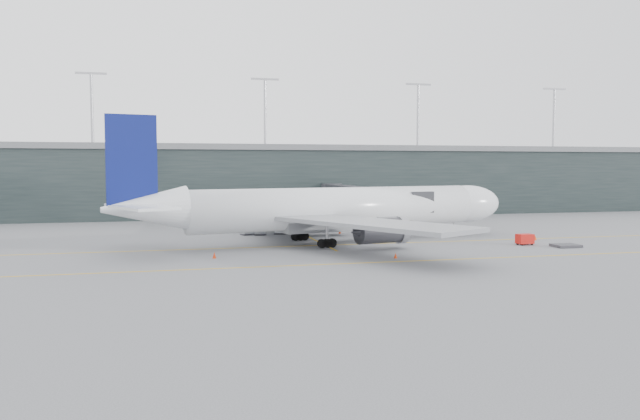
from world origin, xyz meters
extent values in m
plane|color=#57575C|center=(0.00, 0.00, 0.00)|extent=(320.00, 320.00, 0.00)
cube|color=gold|center=(0.00, -4.00, 0.01)|extent=(160.00, 0.25, 0.02)
cube|color=gold|center=(0.00, -20.00, 0.01)|extent=(160.00, 0.25, 0.02)
cube|color=gold|center=(5.00, 20.00, 0.01)|extent=(0.25, 60.00, 0.02)
cube|color=black|center=(0.00, 58.00, 7.00)|extent=(240.00, 35.00, 14.00)
cube|color=slate|center=(0.00, 58.00, 14.60)|extent=(240.00, 36.00, 1.20)
cylinder|color=#9E9EA3|center=(-30.00, 48.00, 22.00)|extent=(0.60, 0.60, 14.00)
cylinder|color=#9E9EA3|center=(5.00, 48.00, 22.00)|extent=(0.60, 0.60, 14.00)
cylinder|color=#9E9EA3|center=(40.00, 48.00, 22.00)|extent=(0.60, 0.60, 14.00)
cylinder|color=#9E9EA3|center=(75.00, 48.00, 22.00)|extent=(0.60, 0.60, 14.00)
cylinder|color=white|center=(7.30, -1.49, 4.88)|extent=(42.60, 14.13, 5.70)
ellipsoid|color=white|center=(29.38, 3.06, 4.88)|extent=(12.88, 8.01, 5.70)
cone|color=white|center=(-18.38, -6.79, 5.52)|extent=(11.02, 7.41, 5.48)
cube|color=gray|center=(6.40, -1.68, 2.67)|extent=(15.35, 7.48, 1.84)
cube|color=black|center=(32.80, 3.77, 5.80)|extent=(2.54, 3.11, 0.74)
cube|color=gray|center=(7.48, -16.02, 3.96)|extent=(19.72, 27.48, 0.51)
cylinder|color=#38383D|center=(10.87, -9.68, 2.39)|extent=(6.96, 4.45, 3.22)
cube|color=gray|center=(1.72, 11.92, 3.96)|extent=(10.28, 27.23, 0.51)
cylinder|color=#38383D|center=(7.34, 7.44, 2.39)|extent=(6.96, 4.45, 3.22)
cube|color=#0A1357|center=(-19.73, -7.07, 11.32)|extent=(5.95, 1.66, 11.04)
cube|color=white|center=(-18.26, -11.93, 5.98)|extent=(8.24, 9.67, 0.32)
cube|color=white|center=(-20.31, -2.02, 5.98)|extent=(5.54, 8.56, 0.32)
cylinder|color=black|center=(27.12, 2.60, 0.51)|extent=(1.07, 0.56, 1.01)
cylinder|color=#9E9EA3|center=(27.12, 2.60, 1.20)|extent=(0.28, 0.28, 2.39)
cylinder|color=black|center=(4.59, -6.56, 0.60)|extent=(1.26, 0.69, 1.20)
cylinder|color=black|center=(2.80, 2.09, 0.60)|extent=(1.26, 0.69, 1.20)
cube|color=#2E2F34|center=(20.16, 0.57, 5.47)|extent=(3.74, 4.15, 3.06)
cube|color=#2E2F34|center=(19.60, 9.63, 5.47)|extent=(3.62, 14.37, 2.74)
cube|color=#2E2F34|center=(18.71, 23.83, 5.47)|extent=(3.89, 14.39, 2.85)
cube|color=#2E2F34|center=(17.82, 38.03, 5.47)|extent=(4.17, 14.40, 2.95)
cylinder|color=#9E9EA3|center=(19.55, 10.40, 2.08)|extent=(0.55, 0.55, 4.16)
cube|color=#38383D|center=(19.55, 10.40, 0.38)|extent=(2.29, 1.78, 0.77)
cylinder|color=#2E2F34|center=(20.16, 40.50, 5.47)|extent=(4.38, 4.38, 3.28)
cylinder|color=#2E2F34|center=(20.16, 40.50, 1.97)|extent=(1.97, 1.97, 3.94)
cube|color=red|center=(31.41, -10.10, 0.84)|extent=(2.25, 1.51, 1.28)
cylinder|color=black|center=(30.65, -10.64, 0.20)|extent=(0.40, 0.17, 0.39)
cylinder|color=black|center=(32.23, -10.55, 0.20)|extent=(0.40, 0.17, 0.39)
cylinder|color=black|center=(30.59, -9.66, 0.20)|extent=(0.40, 0.17, 0.39)
cylinder|color=black|center=(32.17, -9.56, 0.20)|extent=(0.40, 0.17, 0.39)
cube|color=#343338|center=(35.46, -13.39, 0.20)|extent=(3.40, 2.76, 0.33)
cube|color=#38383D|center=(-3.72, 10.94, 0.13)|extent=(2.15, 1.95, 0.18)
cube|color=#A5ABB1|center=(-3.72, 10.94, 0.92)|extent=(1.79, 1.74, 1.32)
cube|color=navy|center=(-3.72, 10.94, 1.61)|extent=(1.85, 1.79, 0.07)
cube|color=#38383D|center=(-1.90, 10.37, 0.14)|extent=(2.11, 1.85, 0.18)
cube|color=silver|center=(-1.90, 10.37, 0.95)|extent=(1.74, 1.67, 1.36)
cube|color=navy|center=(-1.90, 10.37, 1.66)|extent=(1.79, 1.73, 0.07)
cube|color=#38383D|center=(1.45, 10.92, 0.14)|extent=(2.15, 1.87, 0.19)
cube|color=silver|center=(1.45, 10.92, 0.98)|extent=(1.77, 1.70, 1.40)
cube|color=navy|center=(1.45, 10.92, 1.71)|extent=(1.82, 1.75, 0.07)
cone|color=#ED3C0D|center=(35.87, -5.67, 0.37)|extent=(0.46, 0.46, 0.73)
cone|color=red|center=(9.97, -17.52, 0.33)|extent=(0.41, 0.41, 0.65)
cone|color=#E83A0C|center=(10.93, 9.84, 0.38)|extent=(0.47, 0.47, 0.75)
cone|color=red|center=(-10.47, -12.59, 0.37)|extent=(0.46, 0.46, 0.73)
camera|label=1|loc=(-15.71, -85.06, 10.63)|focal=35.00mm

